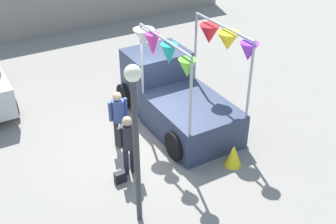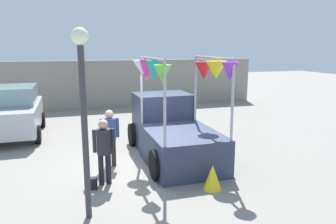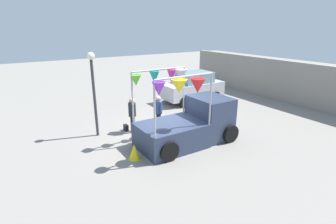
{
  "view_description": "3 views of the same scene",
  "coord_description": "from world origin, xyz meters",
  "px_view_note": "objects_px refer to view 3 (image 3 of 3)",
  "views": [
    {
      "loc": [
        -4.27,
        -8.52,
        6.75
      ],
      "look_at": [
        0.32,
        -0.62,
        1.17
      ],
      "focal_mm": 45.0,
      "sensor_mm": 36.0,
      "label": 1
    },
    {
      "loc": [
        -1.74,
        -8.66,
        3.32
      ],
      "look_at": [
        0.95,
        0.05,
        1.5
      ],
      "focal_mm": 35.0,
      "sensor_mm": 36.0,
      "label": 2
    },
    {
      "loc": [
        9.38,
        -5.58,
        4.71
      ],
      "look_at": [
        0.57,
        -0.06,
        1.24
      ],
      "focal_mm": 28.0,
      "sensor_mm": 36.0,
      "label": 3
    }
  ],
  "objects_px": {
    "parked_car": "(193,87)",
    "folded_kite_bundle_sunflower": "(134,152)",
    "person_customer": "(132,112)",
    "handbag": "(126,127)",
    "person_vendor": "(159,109)",
    "vendor_truck": "(191,121)",
    "street_lamp": "(93,82)"
  },
  "relations": [
    {
      "from": "vendor_truck",
      "to": "folded_kite_bundle_sunflower",
      "type": "bearing_deg",
      "value": -86.73
    },
    {
      "from": "person_vendor",
      "to": "street_lamp",
      "type": "relative_size",
      "value": 0.44
    },
    {
      "from": "parked_car",
      "to": "folded_kite_bundle_sunflower",
      "type": "bearing_deg",
      "value": -52.16
    },
    {
      "from": "handbag",
      "to": "street_lamp",
      "type": "xyz_separation_m",
      "value": [
        -0.14,
        -1.3,
        2.27
      ]
    },
    {
      "from": "folded_kite_bundle_sunflower",
      "to": "parked_car",
      "type": "bearing_deg",
      "value": 127.84
    },
    {
      "from": "folded_kite_bundle_sunflower",
      "to": "handbag",
      "type": "bearing_deg",
      "value": 162.81
    },
    {
      "from": "vendor_truck",
      "to": "person_vendor",
      "type": "height_order",
      "value": "vendor_truck"
    },
    {
      "from": "vendor_truck",
      "to": "handbag",
      "type": "relative_size",
      "value": 14.53
    },
    {
      "from": "parked_car",
      "to": "person_vendor",
      "type": "relative_size",
      "value": 2.47
    },
    {
      "from": "person_vendor",
      "to": "folded_kite_bundle_sunflower",
      "type": "xyz_separation_m",
      "value": [
        2.1,
        -2.25,
        -0.67
      ]
    },
    {
      "from": "vendor_truck",
      "to": "person_vendor",
      "type": "distance_m",
      "value": 2.0
    },
    {
      "from": "handbag",
      "to": "person_vendor",
      "type": "bearing_deg",
      "value": 65.44
    },
    {
      "from": "person_customer",
      "to": "handbag",
      "type": "relative_size",
      "value": 5.82
    },
    {
      "from": "vendor_truck",
      "to": "person_customer",
      "type": "distance_m",
      "value": 2.79
    },
    {
      "from": "parked_car",
      "to": "person_customer",
      "type": "xyz_separation_m",
      "value": [
        2.69,
        -5.49,
        0.04
      ]
    },
    {
      "from": "person_customer",
      "to": "person_vendor",
      "type": "distance_m",
      "value": 1.24
    },
    {
      "from": "person_customer",
      "to": "handbag",
      "type": "bearing_deg",
      "value": -150.26
    },
    {
      "from": "person_customer",
      "to": "street_lamp",
      "type": "height_order",
      "value": "street_lamp"
    },
    {
      "from": "vendor_truck",
      "to": "folded_kite_bundle_sunflower",
      "type": "relative_size",
      "value": 6.78
    },
    {
      "from": "handbag",
      "to": "vendor_truck",
      "type": "bearing_deg",
      "value": 35.78
    },
    {
      "from": "parked_car",
      "to": "handbag",
      "type": "height_order",
      "value": "parked_car"
    },
    {
      "from": "vendor_truck",
      "to": "handbag",
      "type": "xyz_separation_m",
      "value": [
        -2.59,
        -1.86,
        -0.76
      ]
    },
    {
      "from": "street_lamp",
      "to": "folded_kite_bundle_sunflower",
      "type": "xyz_separation_m",
      "value": [
        2.88,
        0.46,
        -2.11
      ]
    },
    {
      "from": "person_vendor",
      "to": "folded_kite_bundle_sunflower",
      "type": "bearing_deg",
      "value": -47.03
    },
    {
      "from": "parked_car",
      "to": "handbag",
      "type": "bearing_deg",
      "value": -67.66
    },
    {
      "from": "parked_car",
      "to": "street_lamp",
      "type": "height_order",
      "value": "street_lamp"
    },
    {
      "from": "vendor_truck",
      "to": "street_lamp",
      "type": "bearing_deg",
      "value": -130.74
    },
    {
      "from": "person_vendor",
      "to": "street_lamp",
      "type": "bearing_deg",
      "value": -106.16
    },
    {
      "from": "parked_car",
      "to": "folded_kite_bundle_sunflower",
      "type": "relative_size",
      "value": 6.67
    },
    {
      "from": "street_lamp",
      "to": "folded_kite_bundle_sunflower",
      "type": "relative_size",
      "value": 6.11
    },
    {
      "from": "person_vendor",
      "to": "handbag",
      "type": "distance_m",
      "value": 1.76
    },
    {
      "from": "person_customer",
      "to": "handbag",
      "type": "height_order",
      "value": "person_customer"
    }
  ]
}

